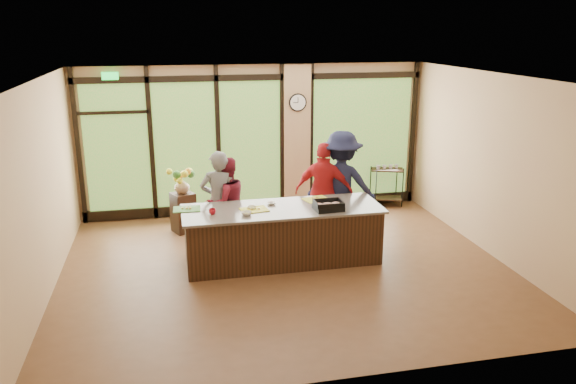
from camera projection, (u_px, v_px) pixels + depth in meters
name	position (u px, v px, depth m)	size (l,w,h in m)	color
floor	(286.00, 268.00, 8.96)	(7.00, 7.00, 0.00)	brown
ceiling	(286.00, 77.00, 8.11)	(7.00, 7.00, 0.00)	silver
back_wall	(255.00, 140.00, 11.35)	(7.00, 7.00, 0.00)	tan
left_wall	(41.00, 191.00, 7.82)	(6.00, 6.00, 0.00)	tan
right_wall	(493.00, 166.00, 9.25)	(6.00, 6.00, 0.00)	tan
window_wall	(264.00, 145.00, 11.37)	(6.90, 0.12, 3.00)	tan
island_base	(282.00, 236.00, 9.12)	(3.10, 1.00, 0.88)	black
countertop	(282.00, 209.00, 8.99)	(3.20, 1.10, 0.04)	#70685C
wall_clock	(298.00, 102.00, 11.18)	(0.36, 0.04, 0.36)	black
cook_left	(219.00, 201.00, 9.50)	(0.63, 0.42, 1.74)	slate
cook_midleft	(226.00, 203.00, 9.61)	(0.78, 0.61, 1.60)	maroon
cook_midright	(324.00, 192.00, 9.94)	(1.04, 0.43, 1.78)	red
cook_right	(341.00, 185.00, 10.03)	(1.27, 0.73, 1.96)	#161931
roasting_pan	(328.00, 207.00, 8.87)	(0.44, 0.34, 0.08)	black
mixing_bowl	(329.00, 206.00, 8.92)	(0.32, 0.32, 0.08)	silver
cutting_board_left	(187.00, 209.00, 8.89)	(0.42, 0.32, 0.01)	#42822F
cutting_board_center	(254.00, 210.00, 8.87)	(0.42, 0.31, 0.01)	gold
cutting_board_right	(316.00, 199.00, 9.40)	(0.41, 0.31, 0.01)	gold
prep_bowl_near	(246.00, 213.00, 8.63)	(0.16, 0.16, 0.05)	silver
prep_bowl_mid	(252.00, 208.00, 8.91)	(0.14, 0.14, 0.04)	silver
prep_bowl_far	(272.00, 203.00, 9.14)	(0.14, 0.14, 0.03)	silver
red_ramekin	(212.00, 212.00, 8.66)	(0.11, 0.11, 0.09)	#A5101E
flower_stand	(183.00, 212.00, 10.46)	(0.38, 0.38, 0.75)	black
flower_vase	(182.00, 186.00, 10.31)	(0.28, 0.28, 0.29)	#937550
bar_cart	(387.00, 181.00, 11.95)	(0.75, 0.58, 0.90)	black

